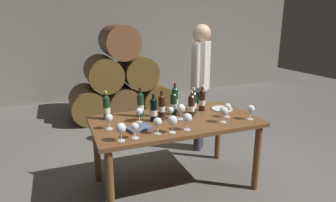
{
  "coord_description": "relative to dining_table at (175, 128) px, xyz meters",
  "views": [
    {
      "loc": [
        -1.11,
        -2.63,
        1.75
      ],
      "look_at": [
        0.0,
        0.2,
        0.91
      ],
      "focal_mm": 30.96,
      "sensor_mm": 36.0,
      "label": 1
    }
  ],
  "objects": [
    {
      "name": "cellar_back_wall",
      "position": [
        0.0,
        4.2,
        0.73
      ],
      "size": [
        10.0,
        0.24,
        2.8
      ],
      "primitive_type": "cube",
      "color": "gray",
      "rests_on": "ground_plane"
    },
    {
      "name": "wine_glass_7",
      "position": [
        -0.16,
        -0.33,
        0.21
      ],
      "size": [
        0.09,
        0.09,
        0.16
      ],
      "color": "white",
      "rests_on": "dining_table"
    },
    {
      "name": "serving_plate",
      "position": [
        0.65,
        0.13,
        0.1
      ],
      "size": [
        0.24,
        0.24,
        0.01
      ],
      "primitive_type": "cylinder",
      "color": "white",
      "rests_on": "dining_table"
    },
    {
      "name": "wine_bottle_2",
      "position": [
        0.06,
        0.18,
        0.21
      ],
      "size": [
        0.07,
        0.07,
        0.28
      ],
      "color": "black",
      "rests_on": "dining_table"
    },
    {
      "name": "wine_glass_1",
      "position": [
        0.06,
        -0.01,
        0.21
      ],
      "size": [
        0.09,
        0.09,
        0.16
      ],
      "color": "white",
      "rests_on": "dining_table"
    },
    {
      "name": "wine_glass_8",
      "position": [
        -0.64,
        -0.34,
        0.21
      ],
      "size": [
        0.09,
        0.09,
        0.16
      ],
      "color": "white",
      "rests_on": "dining_table"
    },
    {
      "name": "wine_bottle_5",
      "position": [
        -0.65,
        0.28,
        0.22
      ],
      "size": [
        0.07,
        0.07,
        0.3
      ],
      "color": "#19381E",
      "rests_on": "dining_table"
    },
    {
      "name": "wine_glass_2",
      "position": [
        -0.69,
        -0.02,
        0.2
      ],
      "size": [
        0.08,
        0.08,
        0.15
      ],
      "color": "white",
      "rests_on": "dining_table"
    },
    {
      "name": "wine_bottle_3",
      "position": [
        0.2,
        0.04,
        0.21
      ],
      "size": [
        0.07,
        0.07,
        0.28
      ],
      "color": "black",
      "rests_on": "dining_table"
    },
    {
      "name": "wine_glass_0",
      "position": [
        0.73,
        -0.28,
        0.2
      ],
      "size": [
        0.08,
        0.08,
        0.16
      ],
      "color": "white",
      "rests_on": "dining_table"
    },
    {
      "name": "tasting_notebook",
      "position": [
        -0.43,
        -0.14,
        0.11
      ],
      "size": [
        0.25,
        0.21,
        0.03
      ],
      "primitive_type": "cube",
      "rotation": [
        0.0,
        0.0,
        0.26
      ],
      "color": "#4C5670",
      "rests_on": "dining_table"
    },
    {
      "name": "wine_bottle_7",
      "position": [
        0.27,
        0.13,
        0.22
      ],
      "size": [
        0.07,
        0.07,
        0.29
      ],
      "color": "black",
      "rests_on": "dining_table"
    },
    {
      "name": "barrel_stack",
      "position": [
        0.0,
        2.6,
        -0.01
      ],
      "size": [
        1.86,
        0.9,
        1.69
      ],
      "color": "brown",
      "rests_on": "ground_plane"
    },
    {
      "name": "wine_bottle_8",
      "position": [
        0.41,
        0.18,
        0.22
      ],
      "size": [
        0.07,
        0.07,
        0.3
      ],
      "color": "black",
      "rests_on": "dining_table"
    },
    {
      "name": "wine_glass_9",
      "position": [
        -0.3,
        -0.3,
        0.2
      ],
      "size": [
        0.08,
        0.08,
        0.15
      ],
      "color": "white",
      "rests_on": "dining_table"
    },
    {
      "name": "wine_glass_3",
      "position": [
        -0.05,
        -0.0,
        0.19
      ],
      "size": [
        0.07,
        0.07,
        0.14
      ],
      "color": "white",
      "rests_on": "dining_table"
    },
    {
      "name": "wine_glass_5",
      "position": [
        -0.52,
        -0.33,
        0.19
      ],
      "size": [
        0.07,
        0.07,
        0.15
      ],
      "color": "white",
      "rests_on": "dining_table"
    },
    {
      "name": "wine_bottle_4",
      "position": [
        -0.1,
        0.14,
        0.21
      ],
      "size": [
        0.07,
        0.07,
        0.28
      ],
      "color": "black",
      "rests_on": "dining_table"
    },
    {
      "name": "wine_glass_6",
      "position": [
        0.42,
        -0.26,
        0.21
      ],
      "size": [
        0.09,
        0.09,
        0.16
      ],
      "color": "white",
      "rests_on": "dining_table"
    },
    {
      "name": "dining_table",
      "position": [
        0.0,
        0.0,
        0.0
      ],
      "size": [
        1.7,
        0.9,
        0.76
      ],
      "color": "brown",
      "rests_on": "ground_plane"
    },
    {
      "name": "wine_bottle_1",
      "position": [
        0.13,
        0.32,
        0.23
      ],
      "size": [
        0.07,
        0.07,
        0.32
      ],
      "color": "black",
      "rests_on": "dining_table"
    },
    {
      "name": "wine_glass_10",
      "position": [
        0.55,
        -0.13,
        0.2
      ],
      "size": [
        0.08,
        0.08,
        0.15
      ],
      "color": "white",
      "rests_on": "dining_table"
    },
    {
      "name": "wine_glass_11",
      "position": [
        -0.37,
        0.07,
        0.2
      ],
      "size": [
        0.08,
        0.08,
        0.15
      ],
      "color": "white",
      "rests_on": "dining_table"
    },
    {
      "name": "sommelier_presenting",
      "position": [
        0.68,
        0.75,
        0.37
      ],
      "size": [
        0.36,
        0.39,
        1.72
      ],
      "color": "#383842",
      "rests_on": "ground_plane"
    },
    {
      "name": "ground_plane",
      "position": [
        0.0,
        0.0,
        -0.67
      ],
      "size": [
        14.0,
        14.0,
        0.0
      ],
      "primitive_type": "plane",
      "color": "#66635E"
    },
    {
      "name": "wine_glass_4",
      "position": [
        -0.01,
        -0.31,
        0.21
      ],
      "size": [
        0.09,
        0.09,
        0.16
      ],
      "color": "white",
      "rests_on": "dining_table"
    },
    {
      "name": "wine_bottle_0",
      "position": [
        -0.22,
        0.04,
        0.22
      ],
      "size": [
        0.07,
        0.07,
        0.29
      ],
      "color": "black",
      "rests_on": "dining_table"
    },
    {
      "name": "wine_bottle_6",
      "position": [
        -0.3,
        0.23,
        0.23
      ],
      "size": [
        0.07,
        0.07,
        0.31
      ],
      "color": "#19381E",
      "rests_on": "dining_table"
    }
  ]
}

